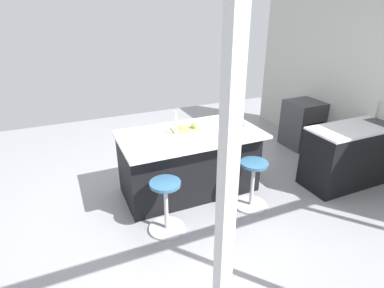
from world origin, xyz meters
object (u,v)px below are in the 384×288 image
at_px(kitchen_island, 189,162).
at_px(water_bottle, 176,125).
at_px(stool_by_window, 252,186).
at_px(apple_green, 193,126).
at_px(cutting_board, 185,129).
at_px(oven_range, 302,124).
at_px(fruit_bowl, 237,125).
at_px(stool_middle, 166,208).
at_px(apple_yellow, 179,126).

bearing_deg(kitchen_island, water_bottle, -3.03).
xyz_separation_m(stool_by_window, apple_green, (0.51, -0.77, 0.66)).
relative_size(stool_by_window, cutting_board, 1.85).
xyz_separation_m(oven_range, fruit_bowl, (1.91, 0.71, 0.52)).
xyz_separation_m(stool_middle, apple_yellow, (-0.50, -0.83, 0.66)).
xyz_separation_m(apple_green, water_bottle, (0.28, 0.06, 0.07)).
bearing_deg(apple_green, fruit_bowl, 163.70).
bearing_deg(oven_range, apple_yellow, 10.09).
height_order(oven_range, apple_yellow, apple_yellow).
relative_size(cutting_board, apple_green, 4.94).
height_order(cutting_board, fruit_bowl, fruit_bowl).
relative_size(stool_middle, apple_yellow, 8.99).
height_order(stool_middle, fruit_bowl, fruit_bowl).
distance_m(cutting_board, apple_green, 0.13).
bearing_deg(oven_range, fruit_bowl, 20.42).
bearing_deg(fruit_bowl, stool_by_window, 81.84).
xyz_separation_m(cutting_board, apple_yellow, (0.08, -0.03, 0.05)).
bearing_deg(kitchen_island, oven_range, -166.88).
distance_m(apple_green, water_bottle, 0.29).
bearing_deg(apple_yellow, fruit_bowl, 163.76).
height_order(stool_by_window, cutting_board, cutting_board).
bearing_deg(cutting_board, apple_yellow, -17.33).
relative_size(apple_green, fruit_bowl, 0.38).
relative_size(kitchen_island, cutting_board, 5.31).
relative_size(oven_range, apple_yellow, 11.77).
bearing_deg(kitchen_island, apple_yellow, -50.77).
bearing_deg(fruit_bowl, oven_range, -159.58).
height_order(stool_middle, apple_yellow, apple_yellow).
relative_size(oven_range, stool_middle, 1.31).
xyz_separation_m(stool_by_window, stool_middle, (1.20, 0.00, 0.00)).
height_order(water_bottle, fruit_bowl, water_bottle).
xyz_separation_m(apple_green, fruit_bowl, (-0.59, 0.17, -0.02)).
bearing_deg(cutting_board, stool_by_window, 127.79).
bearing_deg(stool_middle, apple_yellow, -121.14).
height_order(kitchen_island, apple_yellow, apple_yellow).
bearing_deg(water_bottle, apple_green, -168.36).
xyz_separation_m(stool_middle, water_bottle, (-0.42, -0.71, 0.73)).
distance_m(stool_by_window, fruit_bowl, 0.88).
height_order(kitchen_island, stool_middle, kitchen_island).
relative_size(kitchen_island, apple_yellow, 25.79).
distance_m(stool_by_window, apple_green, 1.14).
bearing_deg(fruit_bowl, apple_green, -16.30).
relative_size(stool_by_window, stool_middle, 1.00).
distance_m(oven_range, kitchen_island, 2.66).
bearing_deg(cutting_board, apple_green, 164.80).
bearing_deg(cutting_board, fruit_bowl, 163.88).
xyz_separation_m(oven_range, kitchen_island, (2.59, 0.60, 0.03)).
height_order(kitchen_island, apple_green, apple_green).
bearing_deg(apple_yellow, cutting_board, 162.67).
bearing_deg(cutting_board, oven_range, -169.07).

